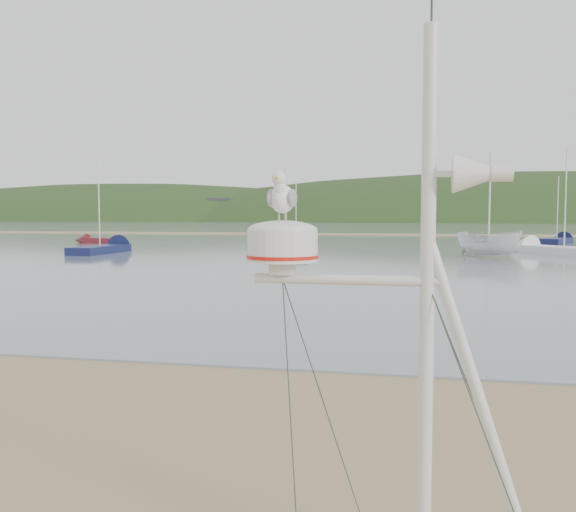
% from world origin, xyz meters
% --- Properties ---
extents(ground, '(560.00, 560.00, 0.00)m').
position_xyz_m(ground, '(0.00, 0.00, 0.00)').
color(ground, '#8B7450').
rests_on(ground, ground).
extents(water, '(560.00, 256.00, 0.04)m').
position_xyz_m(water, '(0.00, 132.00, 0.02)').
color(water, slate).
rests_on(water, ground).
extents(sandbar, '(560.00, 7.00, 0.07)m').
position_xyz_m(sandbar, '(0.00, 70.00, 0.07)').
color(sandbar, '#8B7450').
rests_on(sandbar, water).
extents(hill_ridge, '(620.00, 180.00, 80.00)m').
position_xyz_m(hill_ridge, '(18.52, 235.00, -19.70)').
color(hill_ridge, '#1D3214').
rests_on(hill_ridge, ground).
extents(far_cottages, '(294.40, 6.30, 8.00)m').
position_xyz_m(far_cottages, '(3.00, 196.00, 4.00)').
color(far_cottages, white).
rests_on(far_cottages, ground).
extents(mast_rig, '(2.10, 2.24, 4.73)m').
position_xyz_m(mast_rig, '(3.24, -1.99, 1.14)').
color(mast_rig, silver).
rests_on(mast_rig, ground).
extents(boat_dark, '(3.42, 3.36, 5.21)m').
position_xyz_m(boat_dark, '(-5.25, 34.22, 2.64)').
color(boat_dark, black).
rests_on(boat_dark, water).
extents(boat_white, '(2.26, 2.25, 4.25)m').
position_xyz_m(boat_white, '(7.72, 32.67, 2.16)').
color(boat_white, silver).
rests_on(boat_white, water).
extents(sailboat_white_near, '(6.03, 7.17, 7.51)m').
position_xyz_m(sailboat_white_near, '(11.52, 37.57, 0.30)').
color(sailboat_white_near, silver).
rests_on(sailboat_white_near, ground).
extents(sailboat_blue_far, '(4.33, 6.43, 6.41)m').
position_xyz_m(sailboat_blue_far, '(16.26, 52.17, 0.30)').
color(sailboat_blue_far, '#121842').
rests_on(sailboat_blue_far, ground).
extents(sailboat_dark_mid, '(3.23, 5.90, 5.77)m').
position_xyz_m(sailboat_dark_mid, '(-6.15, 46.41, 0.30)').
color(sailboat_dark_mid, black).
rests_on(sailboat_dark_mid, ground).
extents(dinghy_red_far, '(5.12, 1.81, 1.22)m').
position_xyz_m(dinghy_red_far, '(-24.61, 43.39, 0.29)').
color(dinghy_red_far, maroon).
rests_on(dinghy_red_far, ground).
extents(sailboat_blue_near, '(1.82, 7.35, 7.29)m').
position_xyz_m(sailboat_blue_near, '(-17.26, 33.17, 0.30)').
color(sailboat_blue_near, '#121842').
rests_on(sailboat_blue_near, ground).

